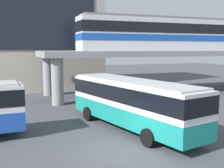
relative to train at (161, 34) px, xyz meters
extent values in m
plane|color=#47494F|center=(-11.65, -6.06, -6.91)|extent=(120.00, 120.00, 0.00)
cube|color=gray|center=(1.86, 0.00, -2.27)|extent=(31.34, 7.26, 0.60)
cylinder|color=gray|center=(-12.61, -2.83, -4.74)|extent=(1.10, 1.10, 4.34)
cylinder|color=gray|center=(-12.61, 2.83, -4.74)|extent=(1.10, 1.10, 4.34)
cube|color=silver|center=(0.00, 0.00, -0.17)|extent=(19.58, 2.90, 3.60)
cube|color=#194CA5|center=(0.00, 0.00, -0.53)|extent=(19.64, 2.96, 0.70)
cube|color=black|center=(0.00, 0.00, 0.55)|extent=(19.64, 2.96, 1.10)
cube|color=slate|center=(0.00, 0.00, 1.75)|extent=(18.80, 2.61, 0.24)
cube|color=teal|center=(-9.65, -12.52, -5.86)|extent=(4.81, 11.28, 1.10)
cube|color=white|center=(-9.65, -12.52, -4.56)|extent=(4.81, 11.28, 1.50)
cube|color=black|center=(-9.65, -12.52, -4.48)|extent=(4.86, 11.33, 0.96)
cube|color=silver|center=(-9.65, -12.52, -3.75)|extent=(4.57, 10.72, 0.12)
cylinder|color=black|center=(-11.63, -9.35, -6.41)|extent=(0.49, 1.04, 1.00)
cylinder|color=black|center=(-9.19, -8.82, -6.41)|extent=(0.49, 1.04, 1.00)
cylinder|color=black|center=(-10.21, -15.80, -6.41)|extent=(0.49, 1.04, 1.00)
cylinder|color=black|center=(-7.76, -15.26, -6.41)|extent=(0.49, 1.04, 1.00)
torus|color=black|center=(1.45, -6.48, -6.57)|extent=(0.71, 0.32, 0.74)
torus|color=black|center=(0.47, -6.10, -6.57)|extent=(0.71, 0.32, 0.74)
cylinder|color=#1E7F33|center=(0.96, -6.29, -6.29)|extent=(1.00, 0.43, 0.05)
cylinder|color=#1E7F33|center=(0.47, -6.10, -6.27)|extent=(0.04, 0.04, 0.55)
cylinder|color=#1E7F33|center=(1.45, -6.48, -6.22)|extent=(0.04, 0.04, 0.65)
torus|color=black|center=(-5.96, -4.35, -6.57)|extent=(0.70, 0.35, 0.74)
torus|color=black|center=(-6.93, -3.94, -6.57)|extent=(0.70, 0.35, 0.74)
cylinder|color=#1E3FA5|center=(-6.45, -4.14, -6.29)|extent=(0.98, 0.46, 0.05)
cylinder|color=#1E3FA5|center=(-6.93, -3.94, -6.27)|extent=(0.04, 0.04, 0.55)
cylinder|color=#1E3FA5|center=(-5.96, -4.35, -6.22)|extent=(0.04, 0.04, 0.65)
torus|color=black|center=(-0.55, -7.49, -6.57)|extent=(0.74, 0.16, 0.74)
torus|color=black|center=(-1.59, -7.63, -6.57)|extent=(0.74, 0.16, 0.74)
cylinder|color=silver|center=(-1.07, -7.56, -6.29)|extent=(1.05, 0.19, 0.05)
cylinder|color=silver|center=(-1.59, -7.63, -6.27)|extent=(0.04, 0.04, 0.55)
cylinder|color=silver|center=(-0.55, -7.49, -6.22)|extent=(0.04, 0.04, 0.65)
torus|color=black|center=(1.89, -4.22, -6.57)|extent=(0.73, 0.27, 0.74)
torus|color=black|center=(0.88, -4.52, -6.57)|extent=(0.73, 0.27, 0.74)
cylinder|color=orange|center=(1.39, -4.37, -6.29)|extent=(1.02, 0.35, 0.05)
cylinder|color=orange|center=(0.88, -4.52, -6.27)|extent=(0.04, 0.04, 0.55)
cylinder|color=orange|center=(1.89, -4.22, -6.22)|extent=(0.04, 0.04, 0.65)
camera|label=1|loc=(-17.19, -28.49, -1.70)|focal=44.89mm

